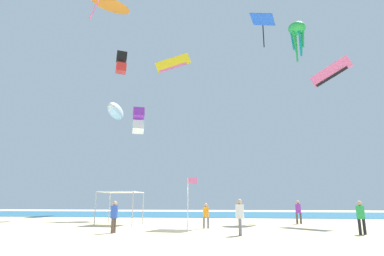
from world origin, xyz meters
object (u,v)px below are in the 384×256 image
at_px(person_leftmost, 361,215).
at_px(kite_delta_orange, 111,2).
at_px(person_near_tent, 298,210).
at_px(kite_box_purple, 138,120).
at_px(kite_parafoil_yellow, 173,63).
at_px(canopy_tent, 121,194).
at_px(kite_octopus_green, 297,30).
at_px(kite_inflatable_white, 116,111).
at_px(person_central, 114,214).
at_px(person_far_shore, 240,214).
at_px(person_rightmost, 206,214).
at_px(kite_box_black, 121,63).
at_px(kite_diamond_blue, 263,21).
at_px(kite_parafoil_pink, 331,72).
at_px(banner_flag, 189,198).

relative_size(person_leftmost, kite_delta_orange, 0.31).
height_order(person_near_tent, kite_box_purple, kite_box_purple).
distance_m(kite_parafoil_yellow, kite_box_purple, 9.93).
relative_size(canopy_tent, kite_octopus_green, 0.63).
distance_m(kite_octopus_green, kite_inflatable_white, 27.54).
relative_size(person_central, person_far_shore, 0.95).
bearing_deg(kite_box_purple, kite_delta_orange, -137.74).
height_order(canopy_tent, person_rightmost, canopy_tent).
relative_size(kite_box_black, kite_diamond_blue, 0.77).
height_order(person_far_shore, kite_diamond_blue, kite_diamond_blue).
bearing_deg(person_rightmost, kite_delta_orange, 151.77).
xyz_separation_m(person_far_shore, kite_parafoil_pink, (8.92, 11.76, 12.39)).
bearing_deg(banner_flag, kite_diamond_blue, 61.77).
distance_m(person_near_tent, kite_diamond_blue, 19.29).
distance_m(person_rightmost, kite_box_black, 25.92).
relative_size(kite_octopus_green, kite_inflatable_white, 0.67).
xyz_separation_m(banner_flag, kite_diamond_blue, (6.03, 11.22, 18.14)).
bearing_deg(person_far_shore, canopy_tent, -126.98).
bearing_deg(person_leftmost, kite_inflatable_white, -72.67).
height_order(person_leftmost, kite_octopus_green, kite_octopus_green).
bearing_deg(kite_octopus_green, kite_diamond_blue, -112.73).
bearing_deg(kite_box_purple, person_rightmost, -72.82).
height_order(canopy_tent, person_central, canopy_tent).
distance_m(kite_parafoil_yellow, kite_parafoil_pink, 19.02).
bearing_deg(kite_box_purple, kite_diamond_blue, -29.62).
bearing_deg(person_central, banner_flag, 109.80).
bearing_deg(kite_inflatable_white, kite_box_black, 15.73).
xyz_separation_m(banner_flag, kite_inflatable_white, (-14.90, 24.75, 13.14)).
xyz_separation_m(person_far_shore, kite_parafoil_yellow, (-7.63, 19.38, 17.84)).
xyz_separation_m(person_central, kite_parafoil_yellow, (-0.68, 18.99, 17.90)).
bearing_deg(person_rightmost, kite_parafoil_pink, 37.57).
bearing_deg(kite_parafoil_yellow, person_leftmost, 117.95).
relative_size(person_central, person_rightmost, 1.08).
bearing_deg(kite_box_black, banner_flag, 9.35).
height_order(person_central, kite_delta_orange, kite_delta_orange).
bearing_deg(person_rightmost, canopy_tent, 163.48).
height_order(person_rightmost, kite_octopus_green, kite_octopus_green).
bearing_deg(canopy_tent, kite_diamond_blue, 26.54).
bearing_deg(kite_box_purple, kite_parafoil_yellow, 34.88).
distance_m(person_central, kite_box_purple, 17.87).
relative_size(person_leftmost, person_rightmost, 1.08).
xyz_separation_m(person_near_tent, kite_box_black, (-18.91, 8.56, 17.97)).
bearing_deg(banner_flag, kite_delta_orange, 136.74).
bearing_deg(kite_box_black, kite_diamond_blue, 47.68).
bearing_deg(person_leftmost, person_central, -22.22).
bearing_deg(kite_inflatable_white, canopy_tent, 15.43).
height_order(person_near_tent, kite_diamond_blue, kite_diamond_blue).
height_order(person_far_shore, kite_parafoil_yellow, kite_parafoil_yellow).
height_order(canopy_tent, kite_diamond_blue, kite_diamond_blue).
relative_size(person_central, kite_octopus_green, 0.37).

